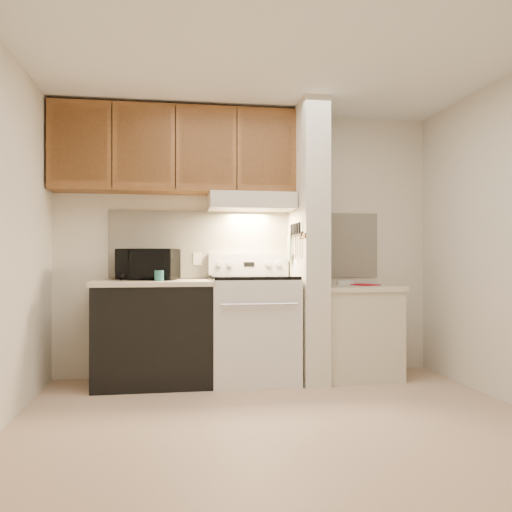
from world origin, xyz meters
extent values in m
plane|color=#CBA98B|center=(0.00, 0.00, 0.00)|extent=(3.60, 3.60, 0.00)
plane|color=white|center=(0.00, 0.00, 2.50)|extent=(3.60, 3.60, 0.00)
cube|color=beige|center=(0.00, 1.50, 1.25)|extent=(3.60, 2.50, 0.02)
cube|color=beige|center=(-1.80, 0.00, 1.25)|extent=(0.02, 3.00, 2.50)
cube|color=white|center=(0.00, 1.49, 1.24)|extent=(2.60, 0.02, 0.63)
cube|color=silver|center=(0.00, 1.16, 0.46)|extent=(0.76, 0.65, 0.92)
cube|color=black|center=(0.00, 0.84, 0.50)|extent=(0.50, 0.01, 0.30)
cylinder|color=silver|center=(0.00, 0.80, 0.72)|extent=(0.65, 0.02, 0.02)
cube|color=black|center=(0.00, 1.16, 0.94)|extent=(0.74, 0.64, 0.03)
cube|color=silver|center=(0.00, 1.44, 1.05)|extent=(0.76, 0.08, 0.20)
cube|color=black|center=(0.00, 1.40, 1.05)|extent=(0.10, 0.01, 0.04)
cylinder|color=silver|center=(-0.28, 1.40, 1.05)|extent=(0.05, 0.02, 0.05)
cylinder|color=silver|center=(-0.18, 1.40, 1.05)|extent=(0.05, 0.02, 0.05)
cylinder|color=silver|center=(0.18, 1.40, 1.05)|extent=(0.05, 0.02, 0.05)
cylinder|color=silver|center=(0.28, 1.40, 1.05)|extent=(0.05, 0.02, 0.05)
cube|color=black|center=(-0.88, 1.17, 0.43)|extent=(1.00, 0.63, 0.87)
cube|color=beige|center=(-0.88, 1.17, 0.89)|extent=(1.04, 0.67, 0.04)
cube|color=black|center=(-0.98, 1.36, 0.92)|extent=(0.24, 0.16, 0.02)
cylinder|color=#266362|center=(-0.83, 1.06, 0.96)|extent=(0.10, 0.10, 0.09)
cube|color=beige|center=(-0.48, 1.48, 1.10)|extent=(0.08, 0.01, 0.12)
imported|color=black|center=(-0.93, 1.31, 1.05)|extent=(0.58, 0.47, 0.28)
cube|color=beige|center=(0.51, 1.15, 1.25)|extent=(0.22, 0.70, 2.50)
cube|color=brown|center=(0.39, 1.15, 1.30)|extent=(0.01, 0.70, 0.04)
cube|color=black|center=(0.39, 1.10, 1.32)|extent=(0.02, 0.42, 0.04)
cube|color=silver|center=(0.38, 0.95, 1.22)|extent=(0.01, 0.03, 0.16)
cylinder|color=black|center=(0.38, 0.94, 1.37)|extent=(0.02, 0.02, 0.10)
cube|color=silver|center=(0.38, 1.02, 1.21)|extent=(0.01, 0.04, 0.18)
cylinder|color=black|center=(0.38, 1.03, 1.37)|extent=(0.02, 0.02, 0.10)
cube|color=silver|center=(0.38, 1.11, 1.20)|extent=(0.01, 0.04, 0.20)
cylinder|color=black|center=(0.38, 1.11, 1.37)|extent=(0.02, 0.02, 0.10)
cube|color=silver|center=(0.38, 1.18, 1.22)|extent=(0.01, 0.04, 0.16)
cylinder|color=black|center=(0.38, 1.17, 1.37)|extent=(0.02, 0.02, 0.10)
cube|color=silver|center=(0.38, 1.27, 1.21)|extent=(0.01, 0.04, 0.18)
cylinder|color=black|center=(0.38, 1.26, 1.37)|extent=(0.02, 0.02, 0.10)
cube|color=gray|center=(0.38, 1.32, 1.20)|extent=(0.03, 0.10, 0.24)
cube|color=beige|center=(0.97, 1.15, 0.40)|extent=(0.70, 0.60, 0.81)
cube|color=beige|center=(0.97, 1.15, 0.83)|extent=(0.74, 0.64, 0.04)
cube|color=#AF0819|center=(1.07, 1.25, 0.85)|extent=(0.29, 0.33, 0.01)
cube|color=white|center=(0.92, 1.33, 0.87)|extent=(0.16, 0.12, 0.04)
cube|color=beige|center=(0.00, 1.28, 1.62)|extent=(0.78, 0.44, 0.15)
cube|color=beige|center=(0.00, 1.07, 1.58)|extent=(0.78, 0.04, 0.06)
cube|color=brown|center=(-0.69, 1.32, 2.08)|extent=(2.18, 0.33, 0.77)
cube|color=brown|center=(-1.51, 1.17, 2.08)|extent=(0.46, 0.01, 0.63)
cube|color=black|center=(-1.23, 1.16, 2.08)|extent=(0.01, 0.01, 0.73)
cube|color=brown|center=(-0.96, 1.17, 2.08)|extent=(0.46, 0.01, 0.63)
cube|color=black|center=(-0.69, 1.16, 2.08)|extent=(0.01, 0.01, 0.73)
cube|color=brown|center=(-0.42, 1.17, 2.08)|extent=(0.46, 0.01, 0.63)
cube|color=black|center=(-0.14, 1.16, 2.08)|extent=(0.01, 0.01, 0.73)
cube|color=brown|center=(0.13, 1.17, 2.08)|extent=(0.46, 0.01, 0.63)
camera|label=1|loc=(-0.74, -3.65, 1.11)|focal=38.00mm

